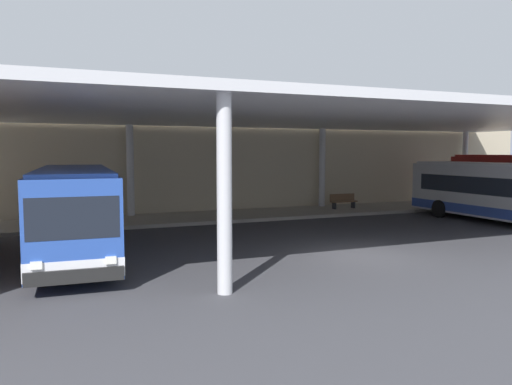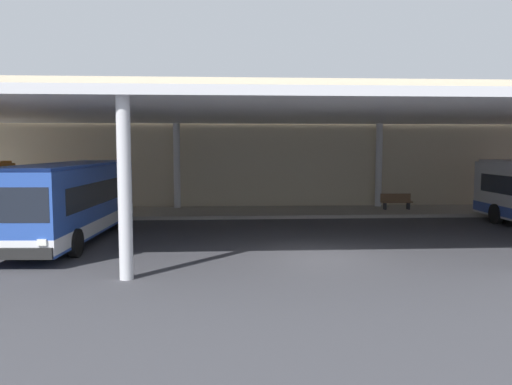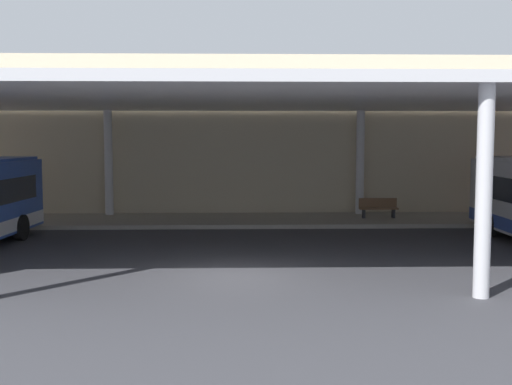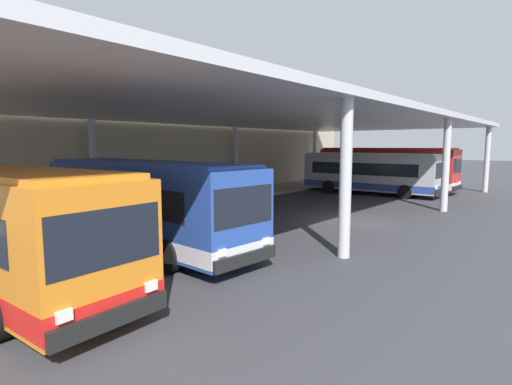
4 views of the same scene
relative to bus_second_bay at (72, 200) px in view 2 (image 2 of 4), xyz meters
The scene contains 6 objects.
ground_plane 10.46m from the bus_second_bay, 22.22° to the right, with size 200.00×200.00×0.00m, color #3D3D42.
platform_kerb 12.47m from the bus_second_bay, 39.35° to the left, with size 42.00×4.50×0.18m, color gray.
station_building_facade 14.84m from the bus_second_bay, 49.23° to the left, with size 48.00×1.60×8.07m, color #C1B293.
canopy_shelter 10.36m from the bus_second_bay, ahead, with size 40.00×17.00×5.55m.
bus_second_bay is the anchor object (origin of this frame).
bench_waiting 18.14m from the bus_second_bay, 25.89° to the left, with size 1.80×0.45×0.92m.
Camera 2 is at (-3.31, -17.14, 3.82)m, focal length 35.58 mm.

